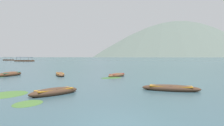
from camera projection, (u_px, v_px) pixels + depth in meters
name	position (u px, v px, depth m)	size (l,w,h in m)	color
ground_plane	(94.00, 57.00, 1500.20)	(6000.00, 6000.00, 0.00)	#385660
mountain_1	(68.00, 42.00, 1568.16)	(819.47, 819.47, 238.67)	#56665B
mountain_2	(165.00, 25.00, 1312.37)	(1116.21, 1116.21, 428.73)	slate
mountain_3	(187.00, 31.00, 1799.14)	(1920.08, 1920.08, 476.71)	#4C5B56
rowboat_0	(54.00, 92.00, 13.05)	(3.39, 3.02, 0.57)	#4C3323
rowboat_1	(117.00, 75.00, 24.92)	(3.04, 3.41, 0.56)	brown
rowboat_2	(10.00, 74.00, 25.98)	(2.61, 4.40, 0.66)	brown
rowboat_3	(171.00, 88.00, 14.56)	(4.38, 2.58, 0.55)	#4C3323
rowboat_5	(60.00, 74.00, 26.24)	(2.12, 4.32, 0.56)	brown
ferry_0	(8.00, 60.00, 131.37)	(7.43, 4.50, 2.54)	brown
ferry_1	(24.00, 61.00, 105.49)	(10.73, 7.06, 2.54)	brown
weed_patch_2	(28.00, 104.00, 10.52)	(1.44, 1.80, 0.14)	#477033
weed_patch_3	(111.00, 78.00, 23.26)	(2.66, 1.46, 0.14)	#38662D
weed_patch_4	(6.00, 95.00, 12.99)	(3.02, 2.41, 0.14)	#477033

